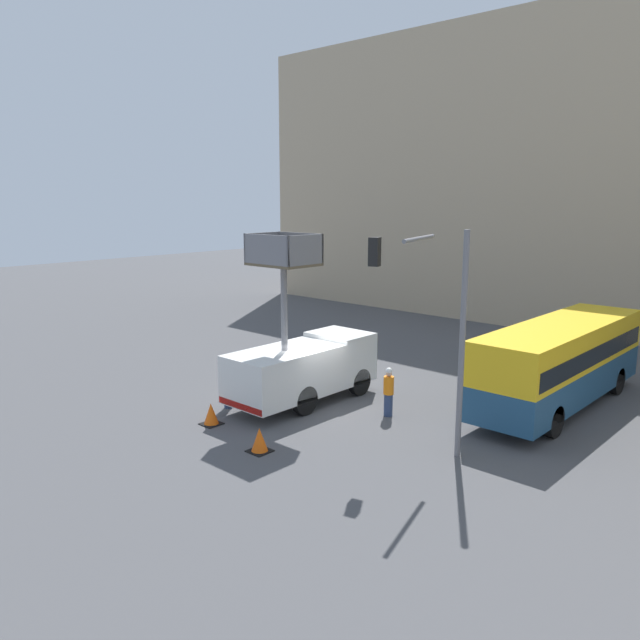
% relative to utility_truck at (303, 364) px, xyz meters
% --- Properties ---
extents(ground_plane, '(120.00, 120.00, 0.00)m').
position_rel_utility_truck_xyz_m(ground_plane, '(0.92, -0.09, -1.54)').
color(ground_plane, '#4C4C4F').
extents(building_backdrop_far, '(44.00, 10.00, 18.67)m').
position_rel_utility_truck_xyz_m(building_backdrop_far, '(0.92, 24.07, 7.79)').
color(building_backdrop_far, tan).
rests_on(building_backdrop_far, ground_plane).
extents(utility_truck, '(2.37, 6.37, 6.60)m').
position_rel_utility_truck_xyz_m(utility_truck, '(0.00, 0.00, 0.00)').
color(utility_truck, silver).
rests_on(utility_truck, ground_plane).
extents(city_bus, '(2.60, 10.24, 3.25)m').
position_rel_utility_truck_xyz_m(city_bus, '(7.55, 6.20, 0.37)').
color(city_bus, navy).
rests_on(city_bus, ground_plane).
extents(traffic_light_pole, '(3.03, 2.78, 6.97)m').
position_rel_utility_truck_xyz_m(traffic_light_pole, '(6.21, -0.75, 3.07)').
color(traffic_light_pole, slate).
rests_on(traffic_light_pole, ground_plane).
extents(road_worker_near_truck, '(0.38, 0.38, 1.86)m').
position_rel_utility_truck_xyz_m(road_worker_near_truck, '(-1.63, -2.43, -0.61)').
color(road_worker_near_truck, navy).
rests_on(road_worker_near_truck, ground_plane).
extents(road_worker_directing, '(0.38, 0.38, 1.83)m').
position_rel_utility_truck_xyz_m(road_worker_directing, '(3.39, 0.97, -0.62)').
color(road_worker_directing, navy).
rests_on(road_worker_directing, ground_plane).
extents(traffic_cone_near_truck, '(0.69, 0.69, 0.78)m').
position_rel_utility_truck_xyz_m(traffic_cone_near_truck, '(2.36, -4.42, -1.17)').
color(traffic_cone_near_truck, black).
rests_on(traffic_cone_near_truck, ground_plane).
extents(traffic_cone_mid_road, '(0.68, 0.68, 0.77)m').
position_rel_utility_truck_xyz_m(traffic_cone_mid_road, '(-0.70, -3.96, -1.18)').
color(traffic_cone_mid_road, black).
rests_on(traffic_cone_mid_road, ground_plane).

